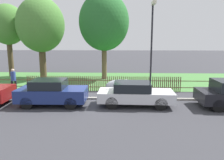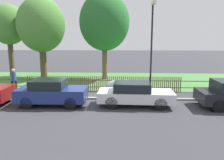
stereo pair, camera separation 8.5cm
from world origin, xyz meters
The scene contains 12 objects.
ground_plane centered at (0.00, 0.00, 0.00)m, with size 120.00×120.00×0.00m, color #38383D.
kerb_stone centered at (0.00, 0.10, 0.06)m, with size 38.79×0.20×0.12m, color #9E998E.
grass_strip centered at (0.00, 6.57, 0.01)m, with size 38.79×8.60×0.01m, color #477F3D.
park_fence centered at (0.00, 2.28, 0.54)m, with size 38.79×0.05×1.09m.
parked_car_black_saloon centered at (-2.61, -1.20, 0.75)m, with size 3.85×1.80×1.47m.
parked_car_navy_estate centered at (2.07, -1.09, 0.69)m, with size 4.22×1.81×1.33m.
covered_motorcycle centered at (1.25, 0.77, 0.69)m, with size 1.95×0.87×1.14m.
tree_nearest_kerb centered at (-9.70, 8.28, 5.01)m, with size 3.37×3.37×7.01m.
tree_behind_motorcycle centered at (-6.15, 7.41, 4.95)m, with size 4.37×4.37×7.50m.
tree_mid_park centered at (-0.26, 7.15, 5.19)m, with size 4.49×4.49×7.79m.
pedestrian_near_fence centered at (-6.29, 1.82, 0.93)m, with size 0.46×0.46×1.65m.
street_lamp centered at (3.15, 0.52, 3.66)m, with size 0.20×0.79×5.85m.
Camera 2 is at (1.36, -13.00, 3.70)m, focal length 35.00 mm.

